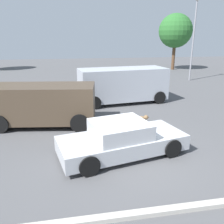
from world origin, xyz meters
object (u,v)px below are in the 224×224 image
Objects in this scene: dog at (142,119)px; light_post_near at (195,26)px; sedan_foreground at (122,139)px; suv_dark at (44,104)px; van_white at (123,84)px.

light_post_near is (7.94, 10.57, 4.63)m from dog.
sedan_foreground is 4.48m from suv_dark.
light_post_near reaches higher than sedan_foreground.
sedan_foreground is at bearing -42.03° from suv_dark.
dog is (1.59, 2.74, -0.29)m from sedan_foreground.
dog is 0.13× the size of suv_dark.
suv_dark is at bearing -141.40° from light_post_near.
suv_dark is at bearing 175.81° from dog.
suv_dark is at bearing 29.40° from van_white.
van_white is 5.47m from suv_dark.
light_post_near is at bearing 41.85° from sedan_foreground.
van_white reaches higher than dog.
van_white is 11.04m from light_post_near.
sedan_foreground is at bearing 69.88° from van_white.
van_white reaches higher than sedan_foreground.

